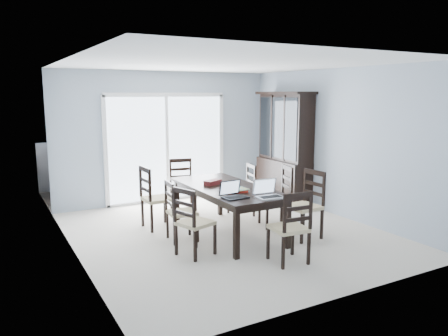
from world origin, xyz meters
The scene contains 24 objects.
floor centered at (0.00, 0.00, 0.00)m, with size 5.00×5.00×0.00m, color silver.
ceiling centered at (0.00, 0.00, 2.60)m, with size 5.00×5.00×0.00m, color white.
back_wall centered at (0.00, 2.50, 1.30)m, with size 4.50×0.02×2.60m, color #9DACBB.
wall_left centered at (-2.25, 0.00, 1.30)m, with size 0.02×5.00×2.60m, color #9DACBB.
wall_right centered at (2.25, 0.00, 1.30)m, with size 0.02×5.00×2.60m, color #9DACBB.
balcony centered at (0.00, 3.50, -0.05)m, with size 4.50×2.00×0.10m, color gray.
railing centered at (0.00, 4.50, 0.55)m, with size 4.50×0.06×1.10m, color #99999E.
dining_table centered at (0.00, 0.00, 0.67)m, with size 1.00×2.20×0.75m.
china_hutch centered at (2.02, 1.25, 1.07)m, with size 0.50×1.38×2.20m.
sliding_door centered at (0.00, 2.48, 1.09)m, with size 2.52×0.05×2.18m.
chair_left_near centered at (-0.91, -0.62, 0.58)m, with size 0.53×0.52×1.09m.
chair_left_mid centered at (-0.83, 0.05, 0.55)m, with size 0.44×0.42×1.04m.
chair_left_far centered at (-0.93, 0.80, 0.62)m, with size 0.47×0.46×1.18m.
chair_right_near centered at (1.00, -0.73, 0.63)m, with size 0.48×0.47×1.18m.
chair_right_mid centered at (0.98, -0.06, 0.61)m, with size 0.54×0.53×1.15m.
chair_right_far centered at (0.83, 0.79, 0.56)m, with size 0.47×0.46×1.06m.
chair_end_near centered at (0.11, -1.50, 0.59)m, with size 0.46×0.47×1.11m.
chair_end_far centered at (-0.08, 1.57, 0.59)m, with size 0.50×0.51×1.12m.
laptop_dark centered at (-0.27, -0.71, 0.81)m, with size 0.35×0.25×0.23m.
laptop_silver centered at (0.15, -0.94, 0.81)m, with size 0.38×0.27×0.25m.
book_stack centered at (-0.06, -0.41, 0.77)m, with size 0.30×0.23×0.05m.
cell_phone centered at (0.11, -1.00, 0.76)m, with size 0.11×0.05×0.01m, color black.
game_box centered at (-0.12, 0.24, 0.79)m, with size 0.28×0.14×0.07m, color #4B0F16.
hot_tub centered at (-0.83, 3.64, 0.51)m, with size 2.19×2.02×1.01m.
Camera 1 is at (-3.23, -5.73, 2.17)m, focal length 35.00 mm.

